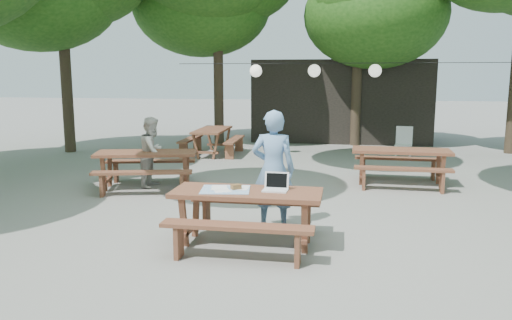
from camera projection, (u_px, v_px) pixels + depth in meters
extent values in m
plane|color=slate|center=(301.00, 219.00, 7.98)|extent=(80.00, 80.00, 0.00)
cube|color=black|center=(341.00, 100.00, 17.85)|extent=(6.00, 3.00, 2.80)
cube|color=#5A301F|center=(247.00, 193.00, 6.68)|extent=(2.00, 0.80, 0.06)
cube|color=#5A301F|center=(237.00, 226.00, 6.09)|extent=(1.90, 0.28, 0.05)
cube|color=#5A301F|center=(255.00, 201.00, 7.35)|extent=(1.90, 0.28, 0.05)
cube|color=#5A301F|center=(247.00, 220.00, 6.74)|extent=(1.70, 0.70, 0.69)
cube|color=#5A301F|center=(146.00, 153.00, 10.08)|extent=(2.14, 1.27, 0.06)
cube|color=#5A301F|center=(142.00, 172.00, 9.49)|extent=(1.91, 0.74, 0.05)
cube|color=#5A301F|center=(151.00, 161.00, 10.77)|extent=(1.91, 0.74, 0.05)
cube|color=#5A301F|center=(147.00, 171.00, 10.14)|extent=(1.82, 1.10, 0.69)
cube|color=#5A301F|center=(401.00, 151.00, 10.42)|extent=(2.02, 0.86, 0.06)
cube|color=#5A301F|center=(403.00, 169.00, 9.84)|extent=(1.91, 0.34, 0.05)
cube|color=#5A301F|center=(398.00, 158.00, 11.09)|extent=(1.91, 0.34, 0.05)
cube|color=#5A301F|center=(400.00, 168.00, 10.48)|extent=(1.72, 0.75, 0.69)
cube|color=#5A301F|center=(212.00, 130.00, 14.41)|extent=(0.86, 2.02, 0.06)
cube|color=#5A301F|center=(234.00, 140.00, 14.36)|extent=(0.34, 1.91, 0.05)
cube|color=#5A301F|center=(191.00, 139.00, 14.55)|extent=(0.34, 1.91, 0.05)
cube|color=#5A301F|center=(212.00, 143.00, 14.47)|extent=(0.75, 1.72, 0.69)
imported|color=#709BCC|center=(273.00, 170.00, 7.43)|extent=(0.65, 0.43, 1.78)
imported|color=silver|center=(153.00, 152.00, 10.27)|extent=(0.57, 0.72, 1.44)
cube|color=silver|center=(403.00, 145.00, 13.56)|extent=(0.51, 0.51, 0.04)
cube|color=silver|center=(404.00, 135.00, 13.70)|extent=(0.44, 0.11, 0.48)
cube|color=silver|center=(403.00, 153.00, 13.60)|extent=(0.48, 0.48, 0.38)
cube|color=white|center=(275.00, 190.00, 6.65)|extent=(0.34, 0.24, 0.02)
cube|color=white|center=(277.00, 180.00, 6.74)|extent=(0.33, 0.07, 0.23)
cube|color=black|center=(277.00, 180.00, 6.73)|extent=(0.28, 0.06, 0.19)
cube|color=#3881C2|center=(225.00, 189.00, 6.72)|extent=(0.72, 0.64, 0.01)
cube|color=white|center=(221.00, 190.00, 6.68)|extent=(0.32, 0.36, 0.00)
cube|color=white|center=(241.00, 188.00, 6.79)|extent=(0.21, 0.30, 0.00)
cube|color=white|center=(219.00, 188.00, 6.80)|extent=(0.27, 0.34, 0.00)
cube|color=brown|center=(236.00, 187.00, 6.71)|extent=(0.16, 0.15, 0.06)
cylinder|color=black|center=(341.00, 63.00, 13.28)|extent=(9.00, 0.02, 0.02)
sphere|color=white|center=(256.00, 71.00, 13.71)|extent=(0.34, 0.34, 0.34)
sphere|color=white|center=(314.00, 71.00, 13.44)|extent=(0.34, 0.34, 0.34)
sphere|color=white|center=(375.00, 71.00, 13.16)|extent=(0.34, 0.34, 0.34)
cylinder|color=#2D2319|center=(66.00, 78.00, 14.72)|extent=(0.32, 0.32, 4.42)
cylinder|color=#2D2319|center=(218.00, 72.00, 16.43)|extent=(0.32, 0.32, 4.80)
cylinder|color=#2D2319|center=(357.00, 77.00, 16.17)|extent=(0.32, 0.32, 4.43)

